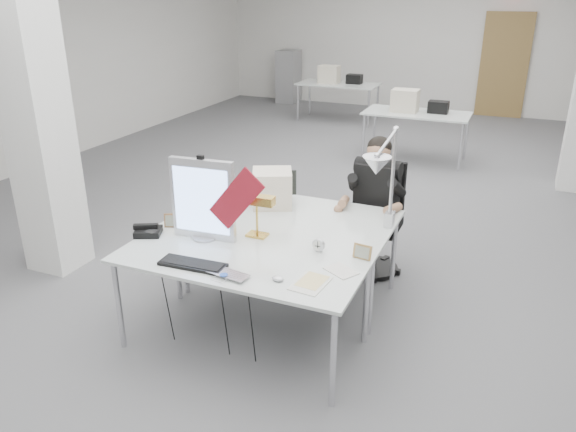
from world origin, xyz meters
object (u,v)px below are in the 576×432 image
at_px(desk_main, 242,258).
at_px(architect_lamp, 385,186).
at_px(bankers_lamp, 257,217).
at_px(beige_monitor, 272,188).
at_px(desk_phone, 148,232).
at_px(office_chair, 376,218).
at_px(laptop, 224,277).
at_px(monitor, 203,200).
at_px(seated_person, 377,185).

xyz_separation_m(desk_main, architect_lamp, (0.85, 0.71, 0.44)).
xyz_separation_m(bankers_lamp, beige_monitor, (-0.16, 0.65, 0.00)).
height_order(desk_phone, architect_lamp, architect_lamp).
distance_m(office_chair, laptop, 2.00).
distance_m(office_chair, beige_monitor, 1.05).
bearing_deg(monitor, seated_person, 48.75).
relative_size(desk_main, beige_monitor, 5.31).
xyz_separation_m(desk_main, seated_person, (0.59, 1.52, 0.16)).
bearing_deg(seated_person, bankers_lamp, -113.16).
xyz_separation_m(bankers_lamp, architect_lamp, (0.90, 0.34, 0.27)).
xyz_separation_m(office_chair, laptop, (-0.55, -1.91, 0.22)).
distance_m(monitor, desk_phone, 0.54).
bearing_deg(office_chair, laptop, -99.89).
xyz_separation_m(office_chair, desk_phone, (-1.44, -1.51, 0.23)).
height_order(office_chair, laptop, office_chair).
bearing_deg(desk_phone, laptop, -48.02).
bearing_deg(desk_phone, monitor, -8.47).
xyz_separation_m(desk_main, desk_phone, (-0.85, 0.05, 0.04)).
distance_m(desk_main, office_chair, 1.69).
bearing_deg(office_chair, desk_phone, -127.51).
height_order(seated_person, bankers_lamp, seated_person).
height_order(desk_main, monitor, monitor).
bearing_deg(laptop, seated_person, 82.15).
height_order(laptop, beige_monitor, beige_monitor).
bearing_deg(seated_person, desk_main, -105.25).
xyz_separation_m(office_chair, monitor, (-1.00, -1.39, 0.52)).
bearing_deg(laptop, beige_monitor, 109.45).
bearing_deg(architect_lamp, laptop, -142.89).
bearing_deg(beige_monitor, office_chair, 9.52).
xyz_separation_m(laptop, architect_lamp, (0.81, 1.05, 0.42)).
bearing_deg(desk_main, desk_phone, 176.45).
bearing_deg(desk_phone, office_chair, 22.40).
relative_size(monitor, architect_lamp, 0.74).
bearing_deg(architect_lamp, office_chair, 91.07).
height_order(monitor, bankers_lamp, monitor).
xyz_separation_m(desk_main, laptop, (0.04, -0.35, 0.02)).
bearing_deg(laptop, desk_main, 105.91).
xyz_separation_m(seated_person, monitor, (-1.00, -1.34, 0.17)).
bearing_deg(bankers_lamp, monitor, -154.24).
xyz_separation_m(laptop, bankers_lamp, (-0.10, 0.71, 0.14)).
xyz_separation_m(seated_person, architect_lamp, (0.26, -0.81, 0.28)).
height_order(desk_main, desk_phone, desk_phone).
bearing_deg(office_chair, desk_main, -104.63).
relative_size(seated_person, architect_lamp, 0.96).
relative_size(desk_main, office_chair, 1.63).
distance_m(bankers_lamp, architect_lamp, 1.00).
relative_size(laptop, beige_monitor, 0.90).
distance_m(office_chair, bankers_lamp, 1.41).
bearing_deg(beige_monitor, monitor, -127.62).
distance_m(laptop, beige_monitor, 1.39).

